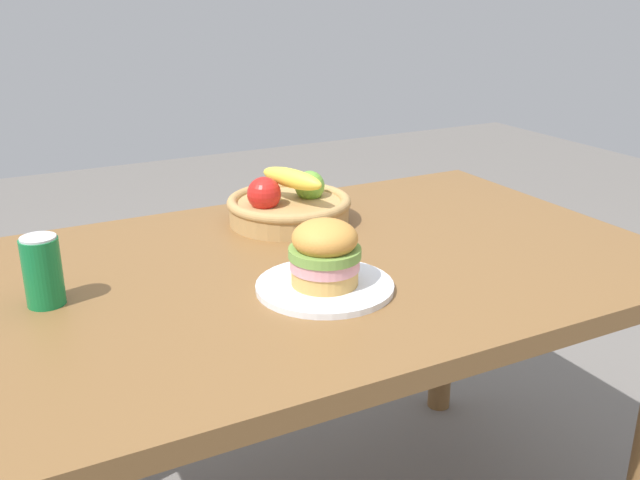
# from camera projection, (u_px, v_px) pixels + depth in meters

# --- Properties ---
(dining_table) EXTENTS (1.40, 0.90, 0.75)m
(dining_table) POSITION_uv_depth(u_px,v_px,m) (322.00, 304.00, 1.48)
(dining_table) COLOR brown
(dining_table) RESTS_ON ground_plane
(plate) EXTENTS (0.26, 0.26, 0.01)m
(plate) POSITION_uv_depth(u_px,v_px,m) (325.00, 286.00, 1.31)
(plate) COLOR white
(plate) RESTS_ON dining_table
(sandwich) EXTENTS (0.13, 0.13, 0.12)m
(sandwich) POSITION_uv_depth(u_px,v_px,m) (325.00, 253.00, 1.29)
(sandwich) COLOR tan
(sandwich) RESTS_ON plate
(soda_can) EXTENTS (0.07, 0.07, 0.13)m
(soda_can) POSITION_uv_depth(u_px,v_px,m) (43.00, 271.00, 1.23)
(soda_can) COLOR #147238
(soda_can) RESTS_ON dining_table
(fruit_basket) EXTENTS (0.29, 0.29, 0.14)m
(fruit_basket) POSITION_uv_depth(u_px,v_px,m) (289.00, 205.00, 1.66)
(fruit_basket) COLOR tan
(fruit_basket) RESTS_ON dining_table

